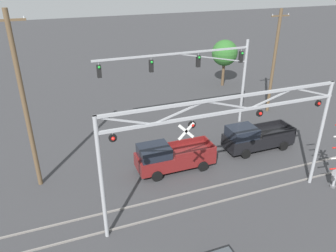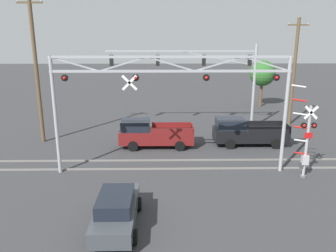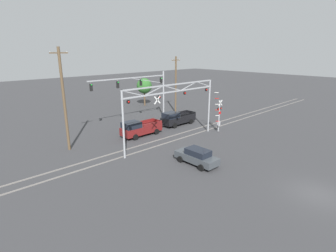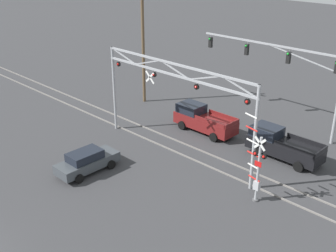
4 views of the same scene
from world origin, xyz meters
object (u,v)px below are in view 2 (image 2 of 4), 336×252
at_px(pickup_truck_lead, 153,134).
at_px(sedan_waiting, 116,210).
at_px(crossing_gantry, 171,89).
at_px(background_tree_beyond_span, 262,73).
at_px(crossing_signal_mast, 305,143).
at_px(traffic_signal_span, 213,69).
at_px(utility_pole_right, 294,72).
at_px(utility_pole_left, 36,69).
at_px(pickup_truck_following, 246,132).

distance_m(pickup_truck_lead, sedan_waiting, 10.53).
height_order(crossing_gantry, pickup_truck_lead, crossing_gantry).
height_order(crossing_gantry, background_tree_beyond_span, crossing_gantry).
bearing_deg(crossing_signal_mast, traffic_signal_span, 109.29).
relative_size(utility_pole_right, background_tree_beyond_span, 1.78).
relative_size(crossing_gantry, utility_pole_right, 1.42).
bearing_deg(utility_pole_left, pickup_truck_lead, -9.44).
bearing_deg(crossing_gantry, utility_pole_right, 43.99).
relative_size(sedan_waiting, utility_pole_left, 0.40).
bearing_deg(pickup_truck_lead, crossing_gantry, -75.54).
distance_m(sedan_waiting, utility_pole_left, 14.67).
bearing_deg(utility_pole_left, sedan_waiting, -58.65).
distance_m(pickup_truck_lead, utility_pole_right, 14.35).
xyz_separation_m(traffic_signal_span, utility_pole_left, (-13.45, -3.65, 0.33)).
bearing_deg(crossing_signal_mast, utility_pole_left, 157.94).
distance_m(pickup_truck_following, utility_pole_left, 16.07).
distance_m(crossing_gantry, pickup_truck_following, 8.57).
bearing_deg(utility_pole_left, pickup_truck_following, -3.93).
relative_size(sedan_waiting, background_tree_beyond_span, 0.82).
height_order(sedan_waiting, background_tree_beyond_span, background_tree_beyond_span).
xyz_separation_m(utility_pole_left, background_tree_beyond_span, (20.56, 13.04, -1.70)).
bearing_deg(pickup_truck_lead, background_tree_beyond_span, 50.04).
relative_size(crossing_signal_mast, utility_pole_right, 0.57).
relative_size(traffic_signal_span, sedan_waiting, 2.95).
bearing_deg(utility_pole_right, utility_pole_left, -167.10).
distance_m(crossing_signal_mast, traffic_signal_span, 11.66).
xyz_separation_m(sedan_waiting, background_tree_beyond_span, (13.34, 24.91, 3.03)).
bearing_deg(sedan_waiting, pickup_truck_lead, 83.31).
height_order(crossing_gantry, pickup_truck_following, crossing_gantry).
xyz_separation_m(traffic_signal_span, background_tree_beyond_span, (7.11, 9.40, -1.37)).
distance_m(traffic_signal_span, utility_pole_left, 13.94).
bearing_deg(traffic_signal_span, pickup_truck_following, -67.62).
height_order(crossing_signal_mast, utility_pole_right, utility_pole_right).
bearing_deg(pickup_truck_following, sedan_waiting, -127.06).
bearing_deg(pickup_truck_following, utility_pole_right, 47.00).
bearing_deg(background_tree_beyond_span, pickup_truck_lead, -129.96).
xyz_separation_m(crossing_gantry, sedan_waiting, (-2.42, -5.84, -4.19)).
bearing_deg(background_tree_beyond_span, crossing_signal_mast, -99.65).
bearing_deg(utility_pole_right, pickup_truck_lead, -153.47).
bearing_deg(utility_pole_right, traffic_signal_span, -171.36).
distance_m(crossing_gantry, utility_pole_right, 15.53).
bearing_deg(pickup_truck_lead, traffic_signal_span, 45.33).
xyz_separation_m(crossing_gantry, traffic_signal_span, (3.81, 9.67, 0.21)).
distance_m(pickup_truck_following, sedan_waiting, 13.54).
distance_m(sedan_waiting, utility_pole_right, 21.86).
height_order(crossing_signal_mast, background_tree_beyond_span, crossing_signal_mast).
distance_m(traffic_signal_span, pickup_truck_lead, 8.25).
xyz_separation_m(crossing_gantry, background_tree_beyond_span, (10.92, 19.06, -1.16)).
bearing_deg(pickup_truck_following, utility_pole_left, 176.07).
xyz_separation_m(utility_pole_left, utility_pole_right, (20.82, 4.77, -0.65)).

